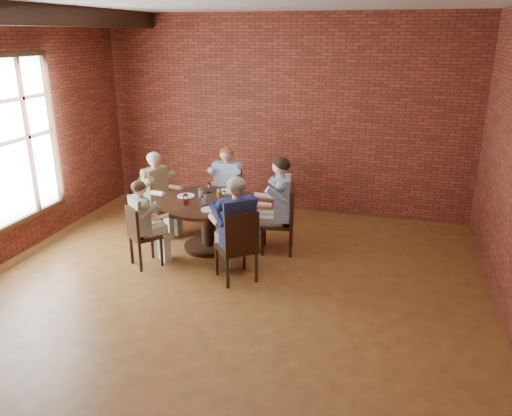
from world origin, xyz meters
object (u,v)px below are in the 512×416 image
(chair_e, at_px, (239,244))
(diner_d, at_px, (144,224))
(chair_b, at_px, (228,195))
(chair_d, at_px, (140,234))
(dining_table, at_px, (208,215))
(diner_b, at_px, (226,188))
(diner_c, at_px, (158,194))
(chair_c, at_px, (155,202))
(smartphone, at_px, (216,211))
(diner_e, at_px, (236,229))
(chair_a, at_px, (284,218))
(diner_a, at_px, (278,206))

(chair_e, bearing_deg, diner_d, -45.49)
(chair_b, relative_size, chair_d, 1.07)
(dining_table, bearing_deg, diner_b, 92.48)
(diner_c, distance_m, chair_d, 1.25)
(chair_c, relative_size, smartphone, 6.14)
(dining_table, distance_m, chair_d, 1.07)
(chair_c, bearing_deg, diner_d, -138.97)
(dining_table, height_order, chair_e, chair_e)
(chair_d, xyz_separation_m, smartphone, (0.94, 0.42, 0.28))
(diner_b, distance_m, diner_e, 1.94)
(diner_d, distance_m, diner_e, 1.33)
(chair_a, distance_m, diner_e, 1.11)
(chair_a, relative_size, smartphone, 6.49)
(dining_table, bearing_deg, chair_d, -129.27)
(chair_d, bearing_deg, diner_e, -141.08)
(dining_table, height_order, diner_e, diner_e)
(diner_c, distance_m, diner_e, 2.07)
(dining_table, xyz_separation_m, diner_d, (-0.63, -0.77, 0.08))
(diner_a, height_order, chair_c, diner_a)
(chair_c, bearing_deg, chair_b, -36.76)
(chair_e, bearing_deg, diner_b, -106.78)
(diner_a, xyz_separation_m, chair_b, (-1.05, 0.87, -0.20))
(chair_d, height_order, diner_e, diner_e)
(diner_b, bearing_deg, diner_d, -111.23)
(chair_c, bearing_deg, diner_a, -75.42)
(smartphone, bearing_deg, chair_c, 145.65)
(dining_table, relative_size, chair_d, 1.71)
(chair_b, height_order, diner_e, diner_e)
(dining_table, height_order, chair_b, chair_b)
(diner_b, relative_size, chair_e, 1.36)
(chair_b, bearing_deg, diner_c, -146.86)
(diner_e, bearing_deg, dining_table, -90.00)
(chair_a, bearing_deg, chair_d, -70.09)
(chair_d, bearing_deg, smartphone, -116.61)
(chair_e, relative_size, smartphone, 6.42)
(diner_a, xyz_separation_m, chair_e, (-0.25, -1.08, -0.18))
(chair_a, bearing_deg, dining_table, -90.00)
(chair_c, xyz_separation_m, diner_c, (0.08, -0.03, 0.15))
(diner_a, bearing_deg, chair_e, -22.93)
(dining_table, distance_m, smartphone, 0.53)
(dining_table, relative_size, chair_a, 1.52)
(diner_c, bearing_deg, dining_table, -90.00)
(diner_b, relative_size, diner_d, 1.09)
(diner_d, bearing_deg, diner_c, -33.68)
(chair_a, bearing_deg, diner_b, -133.73)
(chair_b, bearing_deg, chair_e, -70.09)
(chair_a, bearing_deg, chair_e, -27.38)
(diner_b, bearing_deg, chair_a, -36.40)
(chair_a, relative_size, chair_e, 1.01)
(dining_table, relative_size, chair_c, 1.61)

